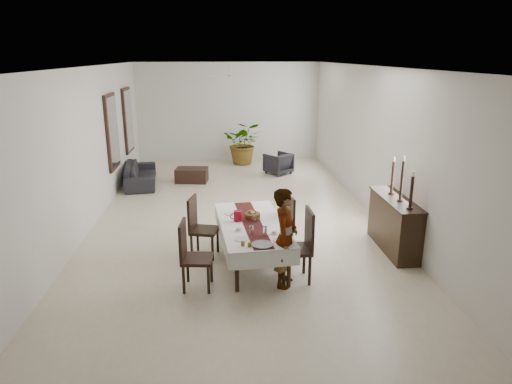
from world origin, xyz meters
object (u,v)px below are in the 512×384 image
object	(u,v)px
woman	(285,238)
sofa	(141,174)
red_pitcher	(238,216)
dining_table_top	(252,225)
sideboard_body	(394,225)

from	to	relation	value
woman	sofa	world-z (taller)	woman
red_pitcher	dining_table_top	bearing A→B (deg)	-25.89
woman	sideboard_body	size ratio (longest dim) A/B	0.98
red_pitcher	sofa	xyz separation A→B (m)	(-2.44, 4.96, -0.49)
red_pitcher	sofa	world-z (taller)	red_pitcher
dining_table_top	sideboard_body	size ratio (longest dim) A/B	1.38
woman	dining_table_top	bearing A→B (deg)	44.35
dining_table_top	red_pitcher	xyz separation A→B (m)	(-0.24, 0.12, 0.12)
red_pitcher	sideboard_body	size ratio (longest dim) A/B	0.12
sideboard_body	sofa	xyz separation A→B (m)	(-5.28, 4.82, -0.19)
dining_table_top	sideboard_body	xyz separation A→B (m)	(2.60, 0.26, -0.18)
dining_table_top	woman	bearing A→B (deg)	-68.94
sideboard_body	dining_table_top	bearing A→B (deg)	-174.35
dining_table_top	woman	world-z (taller)	woman
dining_table_top	sideboard_body	distance (m)	2.62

